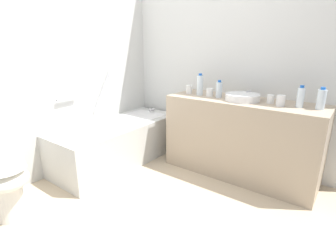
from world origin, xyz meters
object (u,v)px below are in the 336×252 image
Objects in this scene: sink_basin at (242,97)px; drinking_glass_0 at (271,99)px; bathtub at (119,141)px; water_bottle_2 at (200,85)px; drinking_glass_1 at (210,92)px; drinking_glass_2 at (189,89)px; drinking_glass_3 at (281,101)px; toilet at (3,176)px; water_bottle_3 at (321,99)px; water_bottle_0 at (301,97)px; sink_faucet at (249,94)px; water_bottle_1 at (219,89)px.

drinking_glass_0 is at bearing -84.07° from sink_basin.
water_bottle_2 is at bearing -55.93° from bathtub.
drinking_glass_1 is at bearing -88.94° from water_bottle_2.
bathtub is 16.97× the size of drinking_glass_2.
drinking_glass_1 is at bearing -92.55° from drinking_glass_2.
bathtub is 1.18m from water_bottle_2.
drinking_glass_3 is at bearing -91.90° from water_bottle_2.
toilet is 2.91× the size of water_bottle_2.
water_bottle_3 is (0.03, -0.70, 0.06)m from sink_basin.
sink_basin is 0.70m from water_bottle_3.
water_bottle_3 is (0.04, -1.19, -0.02)m from water_bottle_2.
drinking_glass_1 is 0.87× the size of drinking_glass_3.
water_bottle_0 is at bearing -89.06° from sink_basin.
drinking_glass_0 reaches higher than sink_basin.
water_bottle_2 is at bearing 90.87° from water_bottle_0.
bathtub is 7.98× the size of water_bottle_0.
bathtub is at bearing 106.93° from drinking_glass_3.
sink_basin is at bearing -89.22° from water_bottle_2.
water_bottle_2 is (0.54, -0.80, 0.69)m from bathtub.
drinking_glass_3 is at bearing -92.42° from drinking_glass_2.
water_bottle_3 is at bearing -77.53° from drinking_glass_3.
drinking_glass_3 reaches higher than toilet.
toilet is 6.91× the size of drinking_glass_3.
sink_faucet is at bearing 76.51° from water_bottle_3.
bathtub is 10.65× the size of sink_faucet.
drinking_glass_3 is (-0.04, 0.15, -0.04)m from water_bottle_0.
sink_basin is 1.71× the size of water_bottle_0.
drinking_glass_2 is (0.01, 0.27, 0.00)m from drinking_glass_1.
drinking_glass_0 is 0.81× the size of drinking_glass_3.
drinking_glass_2 is at bearing 89.33° from sink_basin.
water_bottle_0 is 1.09× the size of water_bottle_1.
water_bottle_1 is (0.55, -1.03, 0.66)m from bathtub.
drinking_glass_3 reaches higher than sink_faucet.
water_bottle_2 reaches higher than drinking_glass_0.
drinking_glass_2 is at bearing 106.57° from sink_faucet.
drinking_glass_1 is at bearing 118.62° from sink_faucet.
drinking_glass_2 is (0.55, -0.65, 0.62)m from bathtub.
water_bottle_1 is at bearing -87.53° from water_bottle_2.
bathtub is 15.90× the size of drinking_glass_3.
sink_basin is 0.65m from drinking_glass_2.
water_bottle_2 reaches higher than drinking_glass_3.
drinking_glass_0 is at bearing 56.24° from toilet.
toilet is 4.63× the size of sink_faucet.
sink_faucet is (0.20, 0.00, 0.00)m from sink_basin.
drinking_glass_0 is (-0.17, -0.27, 0.01)m from sink_faucet.
sink_faucet is 1.71× the size of drinking_glass_1.
drinking_glass_1 is at bearing 90.69° from sink_basin.
drinking_glass_1 is at bearing -59.54° from bathtub.
drinking_glass_1 reaches higher than sink_basin.
water_bottle_3 is 0.33m from drinking_glass_3.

